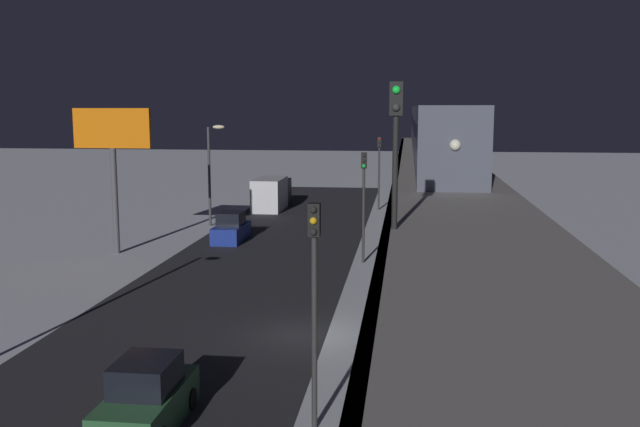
% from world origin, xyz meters
% --- Properties ---
extents(ground_plane, '(240.00, 240.00, 0.00)m').
position_xyz_m(ground_plane, '(0.00, 0.00, 0.00)').
color(ground_plane, silver).
extents(avenue_asphalt, '(11.00, 104.28, 0.01)m').
position_xyz_m(avenue_asphalt, '(4.47, 0.00, 0.00)').
color(avenue_asphalt, '#28282D').
rests_on(avenue_asphalt, ground_plane).
extents(elevated_railway, '(5.00, 104.28, 5.63)m').
position_xyz_m(elevated_railway, '(-5.84, 0.00, 4.85)').
color(elevated_railway, gray).
rests_on(elevated_railway, ground_plane).
extents(subway_train, '(2.94, 55.47, 3.40)m').
position_xyz_m(subway_train, '(-5.93, -28.97, 7.40)').
color(subway_train, '#4C5160').
rests_on(subway_train, elevated_railway).
extents(rail_signal, '(0.36, 0.41, 4.00)m').
position_xyz_m(rail_signal, '(-3.77, 7.45, 8.35)').
color(rail_signal, black).
rests_on(rail_signal, elevated_railway).
extents(sedan_green, '(1.91, 4.18, 1.97)m').
position_xyz_m(sedan_green, '(3.07, 8.62, 0.78)').
color(sedan_green, '#2D6038').
rests_on(sedan_green, ground_plane).
extents(sedan_blue, '(1.80, 4.28, 1.97)m').
position_xyz_m(sedan_blue, '(7.67, -19.19, 0.80)').
color(sedan_blue, navy).
rests_on(sedan_blue, ground_plane).
extents(delivery_van, '(2.40, 7.40, 2.80)m').
position_xyz_m(delivery_van, '(7.87, -34.68, 1.35)').
color(delivery_van, black).
rests_on(delivery_van, ground_plane).
extents(traffic_light_near, '(0.32, 0.44, 6.40)m').
position_xyz_m(traffic_light_near, '(-1.63, 8.15, 4.20)').
color(traffic_light_near, '#2D2D2D').
rests_on(traffic_light_near, ground_plane).
extents(traffic_light_mid, '(0.32, 0.44, 6.40)m').
position_xyz_m(traffic_light_mid, '(-1.63, -13.47, 4.20)').
color(traffic_light_mid, '#2D2D2D').
rests_on(traffic_light_mid, ground_plane).
extents(traffic_light_far, '(0.32, 0.44, 6.40)m').
position_xyz_m(traffic_light_far, '(-1.63, -35.09, 4.20)').
color(traffic_light_far, '#2D2D2D').
rests_on(traffic_light_far, ground_plane).
extents(commercial_billboard, '(4.80, 0.36, 8.90)m').
position_xyz_m(commercial_billboard, '(13.67, -14.31, 6.83)').
color(commercial_billboard, '#4C4C51').
rests_on(commercial_billboard, ground_plane).
extents(street_lamp_far, '(1.35, 0.44, 7.65)m').
position_xyz_m(street_lamp_far, '(10.54, -25.00, 4.81)').
color(street_lamp_far, '#38383D').
rests_on(street_lamp_far, ground_plane).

